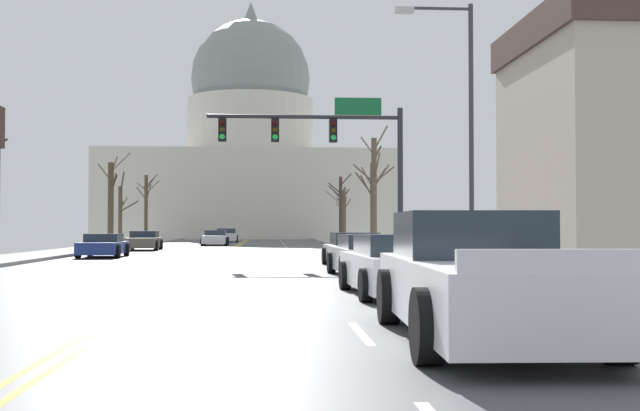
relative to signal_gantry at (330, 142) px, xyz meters
The scene contains 22 objects.
ground 14.03m from the signal_gantry, 111.06° to the right, with size 20.00×180.00×0.20m.
signal_gantry is the anchor object (origin of this frame).
street_lamp_right 9.34m from the signal_gantry, 70.24° to the right, with size 2.32×0.24×7.84m.
capitol_building 66.91m from the signal_gantry, 94.07° to the left, with size 34.72×22.89×29.82m.
sedan_near_00 5.51m from the signal_gantry, 80.93° to the right, with size 2.01×4.52×1.21m.
sedan_near_01 10.04m from the signal_gantry, 87.30° to the right, with size 2.22×4.75×1.20m.
sedan_near_02 15.73m from the signal_gantry, 89.02° to the right, with size 2.24×4.74×1.27m.
pickup_truck_near_03 21.83m from the signal_gantry, 89.40° to the right, with size 2.43×5.75×1.62m.
sedan_oncoming_00 12.37m from the signal_gantry, 150.92° to the left, with size 2.02×4.27×1.09m.
sedan_oncoming_01 19.77m from the signal_gantry, 121.16° to the left, with size 2.07×4.33×1.16m.
sedan_oncoming_02 29.11m from the signal_gantry, 103.02° to the left, with size 1.99×4.59×1.15m.
sedan_oncoming_03 41.67m from the signal_gantry, 98.79° to the left, with size 2.24×4.46×1.25m.
flank_building_01 13.36m from the signal_gantry, ahead, with size 9.83×10.16×10.37m.
bare_tree_00 40.93m from the signal_gantry, 84.06° to the left, with size 2.44×2.04×6.20m.
bare_tree_02 17.86m from the signal_gantry, 76.71° to the left, with size 2.13×2.12×5.30m.
bare_tree_03 23.89m from the signal_gantry, 122.23° to the left, with size 2.38×2.20×6.06m.
bare_tree_04 13.31m from the signal_gantry, 74.39° to the left, with size 2.02×2.55×7.17m.
bare_tree_05 43.03m from the signal_gantry, 108.49° to the left, with size 2.21×1.80×6.06m.
bare_tree_06 36.43m from the signal_gantry, 83.61° to the left, with size 1.95×1.66×4.89m.
bare_tree_07 30.76m from the signal_gantry, 116.00° to the left, with size 1.50×1.90×5.33m.
pedestrian_00 14.27m from the signal_gantry, 76.53° to the right, with size 0.35×0.34×1.65m.
pedestrian_01 9.25m from the signal_gantry, 61.37° to the right, with size 0.35×0.34×1.65m.
Camera 1 is at (2.27, -18.85, 1.42)m, focal length 43.68 mm.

